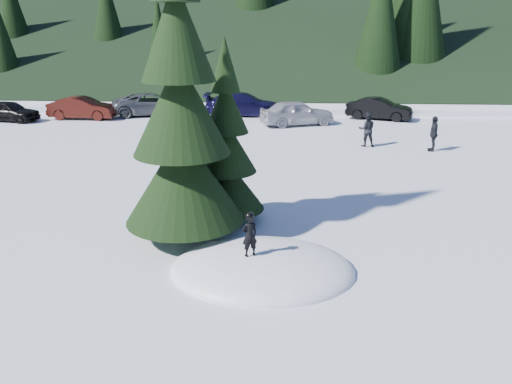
# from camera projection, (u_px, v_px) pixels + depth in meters

# --- Properties ---
(ground) EXTENTS (200.00, 200.00, 0.00)m
(ground) POSITION_uv_depth(u_px,v_px,m) (263.00, 270.00, 12.03)
(ground) COLOR white
(ground) RESTS_ON ground
(snow_mound) EXTENTS (4.48, 3.52, 0.96)m
(snow_mound) POSITION_uv_depth(u_px,v_px,m) (263.00, 270.00, 12.03)
(snow_mound) COLOR white
(snow_mound) RESTS_ON ground
(spruce_tall) EXTENTS (3.20, 3.20, 8.60)m
(spruce_tall) POSITION_uv_depth(u_px,v_px,m) (181.00, 119.00, 12.81)
(spruce_tall) COLOR black
(spruce_tall) RESTS_ON ground
(spruce_short) EXTENTS (2.20, 2.20, 5.37)m
(spruce_short) POSITION_uv_depth(u_px,v_px,m) (227.00, 153.00, 14.46)
(spruce_short) COLOR black
(spruce_short) RESTS_ON ground
(child_skier) EXTENTS (0.44, 0.38, 1.02)m
(child_skier) POSITION_uv_depth(u_px,v_px,m) (250.00, 235.00, 11.54)
(child_skier) COLOR black
(child_skier) RESTS_ON snow_mound
(adult_0) EXTENTS (0.81, 0.63, 1.67)m
(adult_0) POSITION_uv_depth(u_px,v_px,m) (367.00, 129.00, 24.23)
(adult_0) COLOR black
(adult_0) RESTS_ON ground
(adult_1) EXTENTS (0.58, 1.02, 1.65)m
(adult_1) POSITION_uv_depth(u_px,v_px,m) (434.00, 134.00, 23.32)
(adult_1) COLOR black
(adult_1) RESTS_ON ground
(car_0) EXTENTS (3.96, 2.22, 1.27)m
(car_0) POSITION_uv_depth(u_px,v_px,m) (9.00, 111.00, 30.76)
(car_0) COLOR black
(car_0) RESTS_ON ground
(car_1) EXTENTS (4.26, 1.58, 1.39)m
(car_1) POSITION_uv_depth(u_px,v_px,m) (83.00, 108.00, 31.50)
(car_1) COLOR #350F09
(car_1) RESTS_ON ground
(car_2) EXTENTS (5.65, 3.89, 1.43)m
(car_2) POSITION_uv_depth(u_px,v_px,m) (152.00, 104.00, 32.93)
(car_2) COLOR #45484C
(car_2) RESTS_ON ground
(car_3) EXTENTS (5.15, 2.13, 1.49)m
(car_3) POSITION_uv_depth(u_px,v_px,m) (244.00, 104.00, 32.70)
(car_3) COLOR black
(car_3) RESTS_ON ground
(car_4) EXTENTS (4.70, 3.14, 1.49)m
(car_4) POSITION_uv_depth(u_px,v_px,m) (297.00, 113.00, 29.51)
(car_4) COLOR #9D9EA6
(car_4) RESTS_ON ground
(car_5) EXTENTS (4.31, 2.64, 1.34)m
(car_5) POSITION_uv_depth(u_px,v_px,m) (379.00, 109.00, 31.37)
(car_5) COLOR black
(car_5) RESTS_ON ground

